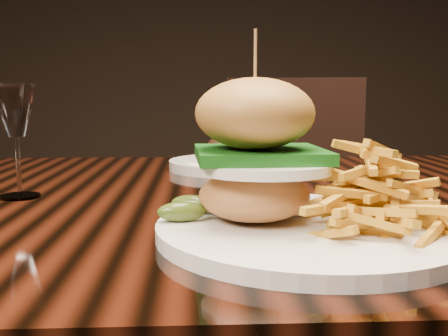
{
  "coord_description": "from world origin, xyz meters",
  "views": [
    {
      "loc": [
        -0.08,
        -0.76,
        0.89
      ],
      "look_at": [
        -0.05,
        -0.16,
        0.81
      ],
      "focal_mm": 42.0,
      "sensor_mm": 36.0,
      "label": 1
    }
  ],
  "objects_px": {
    "dining_table": "(250,242)",
    "burger_plate": "(307,183)",
    "wine_glass": "(16,115)",
    "far_dish": "(230,161)",
    "chair_far": "(291,205)"
  },
  "relations": [
    {
      "from": "burger_plate",
      "to": "far_dish",
      "type": "bearing_deg",
      "value": 104.7
    },
    {
      "from": "wine_glass",
      "to": "far_dish",
      "type": "height_order",
      "value": "wine_glass"
    },
    {
      "from": "far_dish",
      "to": "chair_far",
      "type": "xyz_separation_m",
      "value": [
        0.23,
        0.64,
        -0.23
      ]
    },
    {
      "from": "burger_plate",
      "to": "wine_glass",
      "type": "relative_size",
      "value": 1.97
    },
    {
      "from": "dining_table",
      "to": "far_dish",
      "type": "distance_m",
      "value": 0.26
    },
    {
      "from": "dining_table",
      "to": "burger_plate",
      "type": "xyz_separation_m",
      "value": [
        0.03,
        -0.25,
        0.13
      ]
    },
    {
      "from": "dining_table",
      "to": "burger_plate",
      "type": "distance_m",
      "value": 0.28
    },
    {
      "from": "far_dish",
      "to": "burger_plate",
      "type": "bearing_deg",
      "value": -84.43
    },
    {
      "from": "burger_plate",
      "to": "far_dish",
      "type": "relative_size",
      "value": 1.32
    },
    {
      "from": "wine_glass",
      "to": "chair_far",
      "type": "relative_size",
      "value": 0.17
    },
    {
      "from": "dining_table",
      "to": "burger_plate",
      "type": "bearing_deg",
      "value": -82.4
    },
    {
      "from": "wine_glass",
      "to": "chair_far",
      "type": "distance_m",
      "value": 1.11
    },
    {
      "from": "burger_plate",
      "to": "wine_glass",
      "type": "distance_m",
      "value": 0.43
    },
    {
      "from": "dining_table",
      "to": "chair_far",
      "type": "bearing_deg",
      "value": 76.15
    },
    {
      "from": "chair_far",
      "to": "dining_table",
      "type": "bearing_deg",
      "value": -89.84
    }
  ]
}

